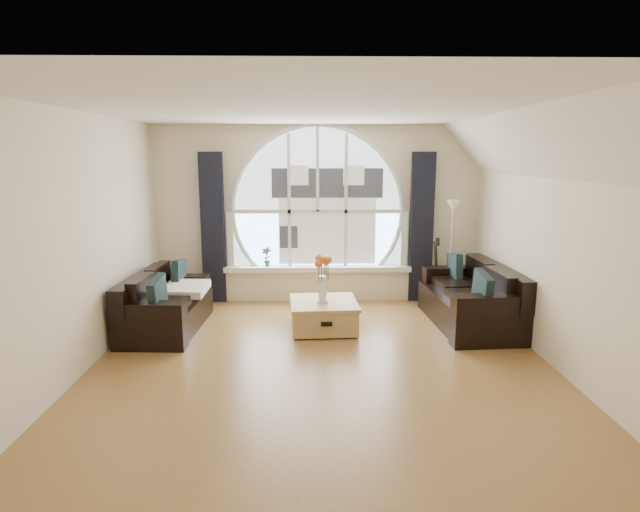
{
  "coord_description": "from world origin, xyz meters",
  "views": [
    {
      "loc": [
        -0.13,
        -5.28,
        2.25
      ],
      "look_at": [
        0.0,
        0.9,
        1.05
      ],
      "focal_mm": 29.23,
      "sensor_mm": 36.0,
      "label": 1
    }
  ],
  "objects_px": {
    "sofa_right": "(470,296)",
    "coffee_chest": "(324,314)",
    "guitar": "(434,272)",
    "floor_lamp": "(451,254)",
    "potted_plant": "(267,257)",
    "sofa_left": "(166,300)",
    "vase_flowers": "(322,273)"
  },
  "relations": [
    {
      "from": "sofa_right",
      "to": "coffee_chest",
      "type": "xyz_separation_m",
      "value": [
        -1.96,
        -0.14,
        -0.19
      ]
    },
    {
      "from": "guitar",
      "to": "sofa_right",
      "type": "bearing_deg",
      "value": -82.22
    },
    {
      "from": "floor_lamp",
      "to": "potted_plant",
      "type": "height_order",
      "value": "floor_lamp"
    },
    {
      "from": "sofa_left",
      "to": "coffee_chest",
      "type": "bearing_deg",
      "value": 1.57
    },
    {
      "from": "vase_flowers",
      "to": "floor_lamp",
      "type": "xyz_separation_m",
      "value": [
        1.96,
        1.12,
        0.03
      ]
    },
    {
      "from": "coffee_chest",
      "to": "sofa_left",
      "type": "bearing_deg",
      "value": 175.56
    },
    {
      "from": "sofa_left",
      "to": "coffee_chest",
      "type": "relative_size",
      "value": 1.92
    },
    {
      "from": "sofa_right",
      "to": "vase_flowers",
      "type": "height_order",
      "value": "vase_flowers"
    },
    {
      "from": "vase_flowers",
      "to": "sofa_left",
      "type": "bearing_deg",
      "value": 177.61
    },
    {
      "from": "sofa_right",
      "to": "potted_plant",
      "type": "relative_size",
      "value": 5.99
    },
    {
      "from": "coffee_chest",
      "to": "sofa_right",
      "type": "bearing_deg",
      "value": 0.82
    },
    {
      "from": "vase_flowers",
      "to": "potted_plant",
      "type": "distance_m",
      "value": 1.66
    },
    {
      "from": "sofa_left",
      "to": "vase_flowers",
      "type": "xyz_separation_m",
      "value": [
        2.03,
        -0.08,
        0.37
      ]
    },
    {
      "from": "sofa_left",
      "to": "sofa_right",
      "type": "bearing_deg",
      "value": 4.15
    },
    {
      "from": "coffee_chest",
      "to": "potted_plant",
      "type": "height_order",
      "value": "potted_plant"
    },
    {
      "from": "sofa_right",
      "to": "vase_flowers",
      "type": "xyz_separation_m",
      "value": [
        -1.98,
        -0.18,
        0.37
      ]
    },
    {
      "from": "vase_flowers",
      "to": "sofa_right",
      "type": "bearing_deg",
      "value": 5.33
    },
    {
      "from": "guitar",
      "to": "potted_plant",
      "type": "relative_size",
      "value": 3.48
    },
    {
      "from": "sofa_right",
      "to": "floor_lamp",
      "type": "height_order",
      "value": "floor_lamp"
    },
    {
      "from": "sofa_right",
      "to": "vase_flowers",
      "type": "distance_m",
      "value": 2.02
    },
    {
      "from": "guitar",
      "to": "potted_plant",
      "type": "xyz_separation_m",
      "value": [
        -2.54,
        0.34,
        0.17
      ]
    },
    {
      "from": "potted_plant",
      "to": "sofa_right",
      "type": "bearing_deg",
      "value": -24.09
    },
    {
      "from": "sofa_right",
      "to": "floor_lamp",
      "type": "xyz_separation_m",
      "value": [
        -0.02,
        0.94,
        0.4
      ]
    },
    {
      "from": "potted_plant",
      "to": "guitar",
      "type": "bearing_deg",
      "value": -7.6
    },
    {
      "from": "sofa_right",
      "to": "potted_plant",
      "type": "bearing_deg",
      "value": 152.61
    },
    {
      "from": "vase_flowers",
      "to": "floor_lamp",
      "type": "bearing_deg",
      "value": 29.83
    },
    {
      "from": "coffee_chest",
      "to": "floor_lamp",
      "type": "relative_size",
      "value": 0.54
    },
    {
      "from": "vase_flowers",
      "to": "potted_plant",
      "type": "xyz_separation_m",
      "value": [
        -0.83,
        1.44,
        -0.07
      ]
    },
    {
      "from": "coffee_chest",
      "to": "vase_flowers",
      "type": "relative_size",
      "value": 1.23
    },
    {
      "from": "sofa_right",
      "to": "guitar",
      "type": "height_order",
      "value": "guitar"
    },
    {
      "from": "vase_flowers",
      "to": "guitar",
      "type": "distance_m",
      "value": 2.05
    },
    {
      "from": "guitar",
      "to": "floor_lamp",
      "type": "bearing_deg",
      "value": -3.61
    }
  ]
}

